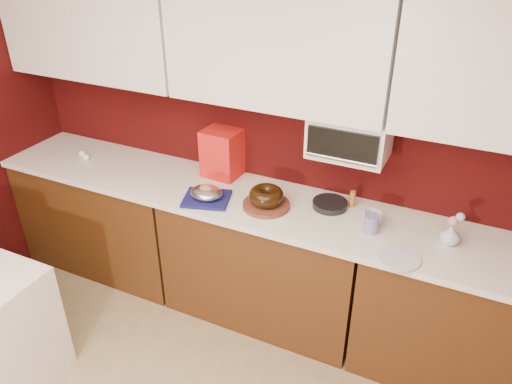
{
  "coord_description": "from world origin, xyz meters",
  "views": [
    {
      "loc": [
        1.1,
        -0.53,
        2.52
      ],
      "look_at": [
        -0.03,
        1.84,
        1.02
      ],
      "focal_mm": 35.0,
      "sensor_mm": 36.0,
      "label": 1
    }
  ],
  "objects": [
    {
      "name": "wall_back",
      "position": [
        0.0,
        2.25,
        1.25
      ],
      "size": [
        4.0,
        0.02,
        2.5
      ],
      "primitive_type": "cube",
      "color": "#3A0907",
      "rests_on": "floor"
    },
    {
      "name": "base_cabinet_left",
      "position": [
        -1.33,
        1.94,
        0.43
      ],
      "size": [
        1.31,
        0.58,
        0.86
      ],
      "primitive_type": "cube",
      "color": "#46260E",
      "rests_on": "floor"
    },
    {
      "name": "base_cabinet_center",
      "position": [
        0.0,
        1.94,
        0.43
      ],
      "size": [
        1.31,
        0.58,
        0.86
      ],
      "primitive_type": "cube",
      "color": "#46260E",
      "rests_on": "floor"
    },
    {
      "name": "base_cabinet_right",
      "position": [
        1.33,
        1.94,
        0.43
      ],
      "size": [
        1.31,
        0.58,
        0.86
      ],
      "primitive_type": "cube",
      "color": "#46260E",
      "rests_on": "floor"
    },
    {
      "name": "countertop",
      "position": [
        0.0,
        1.94,
        0.88
      ],
      "size": [
        4.0,
        0.62,
        0.04
      ],
      "primitive_type": "cube",
      "color": "silver",
      "rests_on": "base_cabinet_center"
    },
    {
      "name": "upper_cabinet_left",
      "position": [
        -1.33,
        2.08,
        1.85
      ],
      "size": [
        1.31,
        0.33,
        0.7
      ],
      "primitive_type": "cube",
      "color": "white",
      "rests_on": "wall_back"
    },
    {
      "name": "upper_cabinet_center",
      "position": [
        0.0,
        2.08,
        1.85
      ],
      "size": [
        1.31,
        0.33,
        0.7
      ],
      "primitive_type": "cube",
      "color": "white",
      "rests_on": "wall_back"
    },
    {
      "name": "toaster_oven",
      "position": [
        0.45,
        2.1,
        1.38
      ],
      "size": [
        0.45,
        0.3,
        0.25
      ],
      "primitive_type": "cube",
      "color": "white",
      "rests_on": "upper_cabinet_center"
    },
    {
      "name": "toaster_oven_door",
      "position": [
        0.45,
        1.94,
        1.38
      ],
      "size": [
        0.4,
        0.02,
        0.18
      ],
      "primitive_type": "cube",
      "color": "black",
      "rests_on": "toaster_oven"
    },
    {
      "name": "toaster_oven_handle",
      "position": [
        0.45,
        1.93,
        1.3
      ],
      "size": [
        0.42,
        0.02,
        0.02
      ],
      "primitive_type": "cylinder",
      "rotation": [
        0.0,
        1.57,
        0.0
      ],
      "color": "silver",
      "rests_on": "toaster_oven"
    },
    {
      "name": "cake_base",
      "position": [
        0.02,
        1.89,
        0.91
      ],
      "size": [
        0.31,
        0.31,
        0.03
      ],
      "primitive_type": "cylinder",
      "rotation": [
        0.0,
        0.0,
        -0.05
      ],
      "color": "brown",
      "rests_on": "countertop"
    },
    {
      "name": "bundt_cake",
      "position": [
        0.02,
        1.89,
        0.98
      ],
      "size": [
        0.23,
        0.23,
        0.09
      ],
      "primitive_type": "torus",
      "rotation": [
        0.0,
        0.0,
        0.08
      ],
      "color": "black",
      "rests_on": "cake_base"
    },
    {
      "name": "navy_towel",
      "position": [
        -0.35,
        1.8,
        0.91
      ],
      "size": [
        0.34,
        0.31,
        0.02
      ],
      "primitive_type": "cube",
      "rotation": [
        0.0,
        0.0,
        0.29
      ],
      "color": "#151752",
      "rests_on": "countertop"
    },
    {
      "name": "foil_ham_nest",
      "position": [
        -0.35,
        1.8,
        0.96
      ],
      "size": [
        0.22,
        0.18,
        0.08
      ],
      "primitive_type": "ellipsoid",
      "rotation": [
        0.0,
        0.0,
        -0.03
      ],
      "color": "silver",
      "rests_on": "navy_towel"
    },
    {
      "name": "roasted_ham",
      "position": [
        -0.35,
        1.8,
        0.98
      ],
      "size": [
        0.12,
        0.11,
        0.06
      ],
      "primitive_type": "ellipsoid",
      "rotation": [
        0.0,
        0.0,
        -0.37
      ],
      "color": "#B46E52",
      "rests_on": "foil_ham_nest"
    },
    {
      "name": "pandoro_box",
      "position": [
        -0.43,
        2.16,
        1.07
      ],
      "size": [
        0.26,
        0.23,
        0.33
      ],
      "primitive_type": "cube",
      "rotation": [
        0.0,
        0.0,
        -0.06
      ],
      "color": "red",
      "rests_on": "countertop"
    },
    {
      "name": "dark_pan",
      "position": [
        0.38,
        2.06,
        0.92
      ],
      "size": [
        0.27,
        0.27,
        0.04
      ],
      "primitive_type": "cylinder",
      "rotation": [
        0.0,
        0.0,
        -0.27
      ],
      "color": "black",
      "rests_on": "countertop"
    },
    {
      "name": "coffee_mug",
      "position": [
        0.66,
        1.97,
        0.95
      ],
      "size": [
        0.13,
        0.13,
        0.11
      ],
      "primitive_type": "imported",
      "rotation": [
        0.0,
        0.0,
        0.46
      ],
      "color": "white",
      "rests_on": "countertop"
    },
    {
      "name": "blue_jar",
      "position": [
        0.67,
        1.9,
        0.95
      ],
      "size": [
        0.11,
        0.11,
        0.11
      ],
      "primitive_type": "cylinder",
      "rotation": [
        0.0,
        0.0,
        0.19
      ],
      "color": "navy",
      "rests_on": "countertop"
    },
    {
      "name": "flower_vase",
      "position": [
        1.09,
        1.97,
        0.97
      ],
      "size": [
        0.11,
        0.11,
        0.13
      ],
      "primitive_type": "imported",
      "rotation": [
        0.0,
        0.0,
        -0.26
      ],
      "color": "silver",
      "rests_on": "countertop"
    },
    {
      "name": "flower_pink",
      "position": [
        1.09,
        1.97,
        1.05
      ],
      "size": [
        0.05,
        0.05,
        0.05
      ],
      "primitive_type": "sphere",
      "color": "pink",
      "rests_on": "flower_vase"
    },
    {
      "name": "flower_blue",
      "position": [
        1.12,
        1.99,
        1.07
      ],
      "size": [
        0.05,
        0.05,
        0.05
      ],
      "primitive_type": "sphere",
      "color": "#8CC1E0",
      "rests_on": "flower_vase"
    },
    {
      "name": "china_plate",
      "position": [
        0.88,
        1.7,
        0.91
      ],
      "size": [
        0.28,
        0.28,
        0.01
      ],
      "primitive_type": "cylinder",
      "rotation": [
        0.0,
        0.0,
        0.34
      ],
      "color": "silver",
      "rests_on": "countertop"
    },
    {
      "name": "amber_bottle",
      "position": [
        0.5,
        2.12,
        0.95
      ],
      "size": [
        0.04,
        0.04,
        0.1
      ],
      "primitive_type": "cylinder",
      "rotation": [
        0.0,
        0.0,
        -0.18
      ],
      "color": "#976B1B",
      "rests_on": "countertop"
    },
    {
      "name": "egg_left",
      "position": [
        -1.45,
        1.93,
        0.92
      ],
      "size": [
        0.07,
        0.06,
        0.05
      ],
      "primitive_type": "ellipsoid",
      "rotation": [
        0.0,
        0.0,
        0.18
      ],
      "color": "white",
      "rests_on": "countertop"
    },
    {
      "name": "egg_right",
      "position": [
        -1.53,
        1.96,
        0.92
      ],
      "size": [
        0.06,
        0.05,
        0.04
      ],
      "primitive_type": "ellipsoid",
      "rotation": [
        0.0,
        0.0,
        -0.08
      ],
      "color": "white",
      "rests_on": "countertop"
    }
  ]
}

